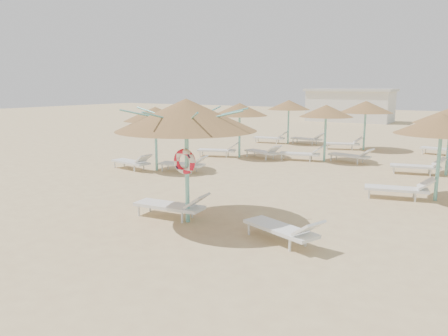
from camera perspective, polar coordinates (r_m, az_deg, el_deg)
The scene contains 6 objects.
ground at distance 11.71m, azimuth -2.07°, elevation -6.84°, with size 120.00×120.00×0.00m, color #CFB37E.
main_palapa at distance 11.10m, azimuth -4.97°, elevation 6.90°, with size 3.59×3.59×3.21m.
lounger_main_a at distance 11.86m, azimuth -6.61°, elevation -4.84°, with size 2.15×0.81×0.76m.
lounger_main_b at distance 10.03m, azimuth 7.91°, elevation -7.85°, with size 2.11×1.28×0.74m.
palapa_field at distance 21.24m, azimuth 15.38°, elevation 7.02°, with size 14.44×13.99×2.72m.
service_hut at distance 45.99m, azimuth 16.15°, elevation 7.91°, with size 8.40×4.40×3.25m.
Camera 1 is at (6.16, -9.31, 3.52)m, focal length 35.00 mm.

